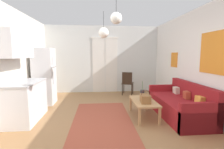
{
  "coord_description": "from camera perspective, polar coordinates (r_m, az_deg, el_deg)",
  "views": [
    {
      "loc": [
        -0.21,
        -3.22,
        1.55
      ],
      "look_at": [
        0.2,
        1.42,
        0.97
      ],
      "focal_mm": 26.14,
      "sensor_mm": 36.0,
      "label": 1
    }
  ],
  "objects": [
    {
      "name": "pendant_lamp_far",
      "position": [
        4.58,
        -2.96,
        14.36
      ],
      "size": [
        0.28,
        0.28,
        0.7
      ],
      "color": "black"
    },
    {
      "name": "wall_right",
      "position": [
        4.1,
        32.98,
        3.11
      ],
      "size": [
        0.12,
        7.12,
        2.7
      ],
      "color": "white",
      "rests_on": "ground_plane"
    },
    {
      "name": "bamboo_vase",
      "position": [
        4.18,
        10.53,
        -6.92
      ],
      "size": [
        0.1,
        0.1,
        0.46
      ],
      "color": "#2D2D33",
      "rests_on": "coffee_table"
    },
    {
      "name": "ground_plane",
      "position": [
        3.6,
        -1.23,
        -19.31
      ],
      "size": [
        5.13,
        7.52,
        0.1
      ],
      "primitive_type": "cube",
      "color": "#996D44"
    },
    {
      "name": "pendant_lamp_near",
      "position": [
        3.08,
        1.46,
        19.08
      ],
      "size": [
        0.21,
        0.21,
        0.61
      ],
      "color": "black"
    },
    {
      "name": "couch",
      "position": [
        4.5,
        22.99,
        -9.93
      ],
      "size": [
        0.88,
        1.94,
        0.84
      ],
      "color": "maroon",
      "rests_on": "ground_plane"
    },
    {
      "name": "kitchen_counter",
      "position": [
        4.32,
        -28.41,
        -3.99
      ],
      "size": [
        0.61,
        1.23,
        2.08
      ],
      "color": "silver",
      "rests_on": "ground_plane"
    },
    {
      "name": "accent_chair",
      "position": [
        6.26,
        5.43,
        -2.66
      ],
      "size": [
        0.53,
        0.52,
        0.89
      ],
      "rotation": [
        0.0,
        0.0,
        2.81
      ],
      "color": "black",
      "rests_on": "ground_plane"
    },
    {
      "name": "wall_back",
      "position": [
        6.74,
        -3.24,
        5.23
      ],
      "size": [
        4.73,
        0.13,
        2.7
      ],
      "color": "silver",
      "rests_on": "ground_plane"
    },
    {
      "name": "area_rug",
      "position": [
        3.88,
        -3.42,
        -16.41
      ],
      "size": [
        1.36,
        2.92,
        0.01
      ],
      "primitive_type": "cube",
      "color": "#9E4733",
      "rests_on": "ground_plane"
    },
    {
      "name": "refrigerator",
      "position": [
        5.49,
        -22.56,
        -0.62
      ],
      "size": [
        0.6,
        0.61,
        1.74
      ],
      "color": "white",
      "rests_on": "ground_plane"
    },
    {
      "name": "coffee_table",
      "position": [
        4.15,
        11.01,
        -9.57
      ],
      "size": [
        0.53,
        1.05,
        0.43
      ],
      "color": "tan",
      "rests_on": "ground_plane"
    },
    {
      "name": "handbag",
      "position": [
        3.93,
        11.57,
        -8.24
      ],
      "size": [
        0.25,
        0.33,
        0.3
      ],
      "color": "brown",
      "rests_on": "coffee_table"
    }
  ]
}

